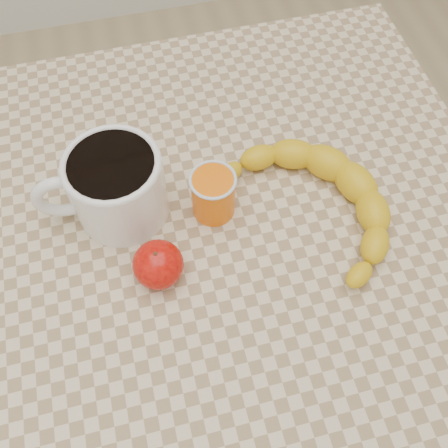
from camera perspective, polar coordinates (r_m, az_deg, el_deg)
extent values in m
plane|color=tan|center=(1.38, 0.00, -16.23)|extent=(3.00, 3.00, 0.00)
cube|color=beige|center=(0.70, 0.00, -1.65)|extent=(0.80, 0.80, 0.04)
cube|color=#956D4C|center=(0.74, 0.00, -3.49)|extent=(0.74, 0.74, 0.06)
cylinder|color=#956D4C|center=(1.23, -20.30, 0.51)|extent=(0.05, 0.05, 0.71)
cylinder|color=#956D4C|center=(1.27, 11.60, 7.19)|extent=(0.05, 0.05, 0.71)
cylinder|color=white|center=(0.67, -12.00, 4.10)|extent=(0.13, 0.13, 0.10)
cylinder|color=black|center=(0.63, -12.77, 6.48)|extent=(0.11, 0.11, 0.01)
torus|color=white|center=(0.63, -12.85, 6.73)|extent=(0.13, 0.13, 0.01)
torus|color=white|center=(0.68, -17.95, 2.96)|extent=(0.08, 0.02, 0.08)
cylinder|color=orange|center=(0.67, -1.23, 3.34)|extent=(0.06, 0.06, 0.07)
torus|color=silver|center=(0.64, -1.29, 5.10)|extent=(0.06, 0.06, 0.00)
ellipsoid|color=#8B0504|center=(0.63, -7.54, -4.60)|extent=(0.07, 0.07, 0.06)
cylinder|color=#382311|center=(0.61, -7.81, -3.57)|extent=(0.01, 0.01, 0.01)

